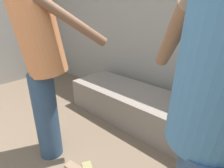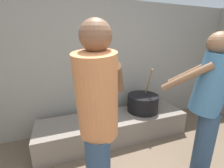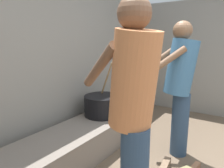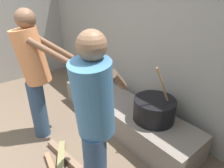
# 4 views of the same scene
# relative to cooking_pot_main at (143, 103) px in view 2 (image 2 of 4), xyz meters

# --- Properties ---
(block_enclosure_rear) EXTENTS (5.54, 0.20, 2.11)m
(block_enclosure_rear) POSITION_rel_cooking_pot_main_xyz_m (-0.64, 0.48, 0.56)
(block_enclosure_rear) COLOR gray
(block_enclosure_rear) RESTS_ON ground_plane
(hearth_ledge) EXTENTS (2.29, 0.60, 0.36)m
(hearth_ledge) POSITION_rel_cooking_pot_main_xyz_m (-0.52, -0.04, -0.32)
(hearth_ledge) COLOR slate
(hearth_ledge) RESTS_ON ground_plane
(cooking_pot_main) EXTENTS (0.50, 0.50, 0.73)m
(cooking_pot_main) POSITION_rel_cooking_pot_main_xyz_m (0.00, 0.00, 0.00)
(cooking_pot_main) COLOR black
(cooking_pot_main) RESTS_ON hearth_ledge
(cook_in_orange_shirt) EXTENTS (0.60, 0.75, 1.64)m
(cook_in_orange_shirt) POSITION_rel_cooking_pot_main_xyz_m (-1.03, -1.02, 0.44)
(cook_in_orange_shirt) COLOR navy
(cook_in_orange_shirt) RESTS_ON ground_plane
(cook_in_blue_shirt) EXTENTS (0.65, 0.72, 1.58)m
(cook_in_blue_shirt) POSITION_rel_cooking_pot_main_xyz_m (0.18, -0.98, 0.41)
(cook_in_blue_shirt) COLOR navy
(cook_in_blue_shirt) RESTS_ON ground_plane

